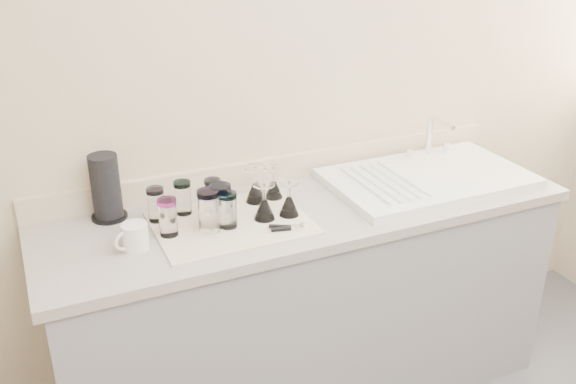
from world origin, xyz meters
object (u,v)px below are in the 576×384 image
white_mug (135,237)px  tumbler_purple (213,195)px  tumbler_extra (221,205)px  tumbler_blue (209,211)px  tumbler_lavender (228,210)px  tumbler_cyan (183,197)px  goblet_back_right (274,187)px  sink_unit (427,178)px  can_opener (287,228)px  goblet_front_left (264,207)px  paper_towel_roll (106,188)px  goblet_front_right (289,204)px  goblet_back_left (256,190)px  tumbler_magenta (168,217)px  tumbler_teal (156,204)px

white_mug → tumbler_purple: bearing=25.2°
white_mug → tumbler_extra: bearing=5.9°
tumbler_blue → tumbler_lavender: tumbler_blue is taller
tumbler_cyan → goblet_back_right: 0.36m
sink_unit → can_opener: size_ratio=6.71×
tumbler_lavender → can_opener: 0.22m
goblet_front_left → paper_towel_roll: (-0.52, 0.26, 0.07)m
tumbler_extra → goblet_front_right: (0.25, -0.03, -0.03)m
can_opener → tumbler_blue: bearing=157.1°
tumbler_extra → goblet_front_left: 0.16m
paper_towel_roll → goblet_back_left: bearing=-11.1°
tumbler_lavender → goblet_front_left: (0.14, 0.00, -0.02)m
tumbler_cyan → tumbler_magenta: (-0.09, -0.14, 0.00)m
goblet_front_left → sink_unit: bearing=3.6°
goblet_front_left → paper_towel_roll: bearing=153.4°
tumbler_magenta → paper_towel_roll: (-0.16, 0.23, 0.04)m
goblet_back_right → goblet_front_left: size_ratio=0.90×
goblet_back_right → paper_towel_roll: size_ratio=0.51×
tumbler_purple → tumbler_magenta: (-0.20, -0.12, 0.00)m
goblet_front_right → can_opener: size_ratio=1.11×
sink_unit → can_opener: sink_unit is taller
tumbler_magenta → goblet_back_left: size_ratio=0.94×
goblet_back_left → goblet_back_right: 0.08m
tumbler_cyan → tumbler_extra: size_ratio=0.82×
tumbler_extra → tumbler_blue: bearing=-154.7°
tumbler_lavender → goblet_back_left: size_ratio=0.92×
tumbler_teal → goblet_front_left: bearing=-22.4°
goblet_front_right → white_mug: bearing=-179.5°
tumbler_purple → goblet_front_left: 0.21m
tumbler_magenta → goblet_back_left: (0.38, 0.13, -0.02)m
tumbler_extra → white_mug: bearing=-174.1°
tumbler_cyan → goblet_front_right: bearing=-26.3°
paper_towel_roll → sink_unit: bearing=-9.4°
tumbler_extra → goblet_back_right: bearing=27.4°
white_mug → can_opener: bearing=-10.8°
tumbler_cyan → paper_towel_roll: paper_towel_roll is taller
tumbler_blue → tumbler_cyan: bearing=104.9°
tumbler_lavender → paper_towel_roll: paper_towel_roll is taller
tumbler_cyan → white_mug: tumbler_cyan is taller
paper_towel_roll → tumbler_magenta: bearing=-54.9°
tumbler_blue → paper_towel_roll: (-0.30, 0.26, 0.03)m
sink_unit → goblet_front_left: 0.76m
tumbler_blue → paper_towel_roll: size_ratio=0.62×
sink_unit → tumbler_extra: (-0.91, -0.03, 0.07)m
tumbler_extra → paper_towel_roll: paper_towel_roll is taller
tumbler_blue → paper_towel_roll: bearing=139.0°
tumbler_purple → paper_towel_roll: paper_towel_roll is taller
tumbler_lavender → goblet_front_right: bearing=-0.9°
tumbler_lavender → goblet_back_right: size_ratio=1.04×
tumbler_lavender → goblet_front_left: goblet_front_left is taller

